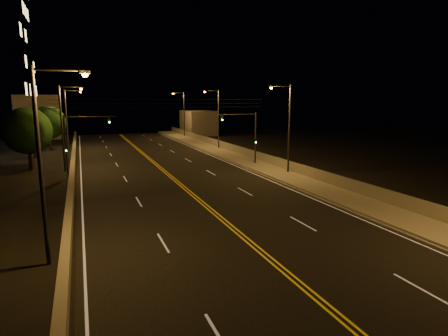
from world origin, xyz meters
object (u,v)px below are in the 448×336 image
object	(u,v)px
streetlight_2	(217,116)
tree_0	(28,131)
streetlight_4	(46,154)
traffic_signal_left	(76,138)
streetlight_3	(183,112)
streetlight_5	(64,122)
tree_1	(33,129)
traffic_signal_right	(248,133)
streetlight_6	(68,116)
streetlight_1	(287,124)
tree_2	(49,122)

from	to	relation	value
streetlight_2	tree_0	size ratio (longest dim) A/B	1.33
streetlight_4	traffic_signal_left	xyz separation A→B (m)	(1.10, 21.16, -1.37)
streetlight_3	streetlight_5	size ratio (longest dim) A/B	1.00
streetlight_3	tree_1	bearing A→B (deg)	-143.54
streetlight_4	traffic_signal_right	world-z (taller)	streetlight_4
streetlight_4	streetlight_5	bearing A→B (deg)	90.00
streetlight_3	tree_0	size ratio (longest dim) A/B	1.33
traffic_signal_right	streetlight_3	bearing A→B (deg)	87.56
streetlight_3	traffic_signal_left	distance (m)	40.78
streetlight_5	streetlight_6	world-z (taller)	same
tree_0	tree_1	size ratio (longest dim) A/B	1.13
streetlight_5	tree_0	distance (m)	4.48
streetlight_4	traffic_signal_left	bearing A→B (deg)	87.02
traffic_signal_left	tree_0	world-z (taller)	tree_0
streetlight_1	streetlight_3	xyz separation A→B (m)	(0.00, 41.62, 0.00)
streetlight_3	traffic_signal_left	world-z (taller)	streetlight_3
tree_2	tree_1	bearing A→B (deg)	-100.61
tree_0	streetlight_2	bearing A→B (deg)	18.70
streetlight_5	traffic_signal_right	bearing A→B (deg)	-11.96
streetlight_4	traffic_signal_right	bearing A→B (deg)	46.70
streetlight_3	streetlight_5	distance (m)	37.77
streetlight_3	traffic_signal_left	xyz separation A→B (m)	(-20.35, -35.32, -1.37)
streetlight_1	streetlight_2	xyz separation A→B (m)	(0.00, 21.13, 0.00)
streetlight_5	tree_2	xyz separation A→B (m)	(-2.91, 19.71, -1.02)
traffic_signal_left	streetlight_2	bearing A→B (deg)	36.09
tree_0	tree_2	size ratio (longest dim) A/B	1.02
tree_0	tree_1	world-z (taller)	tree_0
tree_2	streetlight_1	bearing A→B (deg)	-51.15
traffic_signal_left	tree_2	size ratio (longest dim) A/B	0.92
streetlight_2	traffic_signal_right	xyz separation A→B (m)	(-1.50, -14.83, -1.37)
streetlight_2	traffic_signal_left	bearing A→B (deg)	-143.91
streetlight_2	tree_2	bearing A→B (deg)	159.51
traffic_signal_right	tree_2	xyz separation A→B (m)	(-22.85, 23.93, 0.35)
streetlight_2	streetlight_5	size ratio (longest dim) A/B	1.00
traffic_signal_left	tree_1	bearing A→B (deg)	108.53
streetlight_2	streetlight_5	distance (m)	23.93
streetlight_6	streetlight_5	bearing A→B (deg)	-90.00
streetlight_1	traffic_signal_right	distance (m)	6.62
tree_1	traffic_signal_left	bearing A→B (deg)	-71.47
streetlight_1	streetlight_4	distance (m)	26.10
streetlight_5	traffic_signal_right	xyz separation A→B (m)	(19.95, -4.22, -1.37)
traffic_signal_right	tree_0	world-z (taller)	tree_0
streetlight_5	traffic_signal_left	size ratio (longest dim) A/B	1.47
streetlight_2	streetlight_1	bearing A→B (deg)	-90.00
streetlight_3	traffic_signal_right	xyz separation A→B (m)	(-1.50, -35.32, -1.37)
streetlight_2	traffic_signal_left	xyz separation A→B (m)	(-20.35, -14.83, -1.37)
tree_1	tree_0	bearing A→B (deg)	-87.30
traffic_signal_right	tree_2	distance (m)	33.09
streetlight_5	tree_1	xyz separation A→B (m)	(-4.34, 12.03, -1.45)
streetlight_5	tree_0	world-z (taller)	streetlight_5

